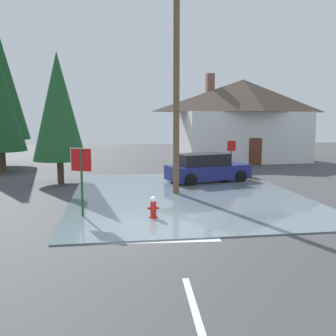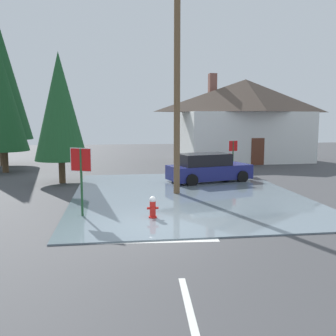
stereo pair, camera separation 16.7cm
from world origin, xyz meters
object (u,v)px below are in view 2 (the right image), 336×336
object	(u,v)px
stop_sign_far	(233,151)
parked_car	(208,168)
fire_hydrant	(153,208)
stop_sign_near	(81,168)
house	(245,119)
utility_pole	(177,79)
pine_tree_mid_left	(60,107)
pine_tree_short_left	(2,101)

from	to	relation	value
stop_sign_far	parked_car	world-z (taller)	stop_sign_far
fire_hydrant	parked_car	distance (m)	8.12
stop_sign_near	house	distance (m)	20.07
stop_sign_far	utility_pole	bearing A→B (deg)	-127.93
house	pine_tree_mid_left	xyz separation A→B (m)	(-13.18, -8.93, 0.64)
fire_hydrant	pine_tree_short_left	size ratio (longest dim) A/B	0.10
pine_tree_mid_left	stop_sign_far	bearing A→B (deg)	10.18
house	utility_pole	bearing A→B (deg)	-120.71
fire_hydrant	house	bearing A→B (deg)	61.74
house	pine_tree_short_left	xyz separation A→B (m)	(-17.35, -4.26, 1.13)
stop_sign_far	stop_sign_near	bearing A→B (deg)	-132.04
house	pine_tree_short_left	world-z (taller)	pine_tree_short_left
stop_sign_near	fire_hydrant	bearing A→B (deg)	-13.51
stop_sign_near	stop_sign_far	size ratio (longest dim) A/B	1.15
pine_tree_mid_left	fire_hydrant	bearing A→B (deg)	-63.02
house	stop_sign_far	bearing A→B (deg)	-114.07
utility_pole	parked_car	xyz separation A→B (m)	(2.20, 3.09, -4.38)
fire_hydrant	pine_tree_mid_left	size ratio (longest dim) A/B	0.11
house	parked_car	world-z (taller)	house
house	parked_car	xyz separation A→B (m)	(-5.40, -9.72, -2.65)
utility_pole	house	xyz separation A→B (m)	(7.60, 12.80, -1.74)
utility_pole	parked_car	distance (m)	5.79
fire_hydrant	parked_car	size ratio (longest dim) A/B	0.17
parked_car	pine_tree_short_left	distance (m)	13.67
stop_sign_far	parked_car	xyz separation A→B (m)	(-2.22, -2.59, -0.73)
stop_sign_far	pine_tree_mid_left	xyz separation A→B (m)	(-9.99, -1.79, 2.56)
fire_hydrant	stop_sign_far	xyz separation A→B (m)	(5.92, 9.80, 1.09)
stop_sign_far	house	bearing A→B (deg)	65.93
pine_tree_mid_left	pine_tree_short_left	world-z (taller)	pine_tree_short_left
stop_sign_near	fire_hydrant	distance (m)	2.82
pine_tree_mid_left	pine_tree_short_left	bearing A→B (deg)	131.79
parked_car	utility_pole	bearing A→B (deg)	-125.52
utility_pole	pine_tree_short_left	bearing A→B (deg)	138.76
pine_tree_mid_left	house	bearing A→B (deg)	34.11
utility_pole	stop_sign_far	distance (m)	8.06
parked_car	stop_sign_near	bearing A→B (deg)	-132.58
stop_sign_far	pine_tree_mid_left	size ratio (longest dim) A/B	0.31
stop_sign_far	pine_tree_short_left	size ratio (longest dim) A/B	0.27
stop_sign_near	stop_sign_far	bearing A→B (deg)	47.96
stop_sign_far	pine_tree_mid_left	distance (m)	10.47
utility_pole	pine_tree_short_left	distance (m)	12.98
stop_sign_far	parked_car	bearing A→B (deg)	-130.60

